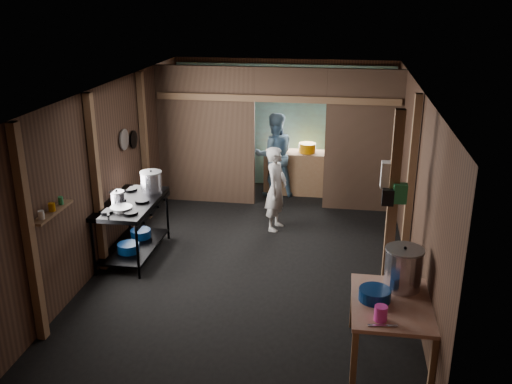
% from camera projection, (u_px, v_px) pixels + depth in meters
% --- Properties ---
extents(floor, '(4.50, 7.00, 0.00)m').
position_uv_depth(floor, '(258.00, 254.00, 8.81)').
color(floor, black).
rests_on(floor, ground).
extents(ceiling, '(4.50, 7.00, 0.00)m').
position_uv_depth(ceiling, '(258.00, 87.00, 7.94)').
color(ceiling, '#393939').
rests_on(ceiling, ground).
extents(wall_back, '(4.50, 0.00, 2.60)m').
position_uv_depth(wall_back, '(284.00, 123.00, 11.63)').
color(wall_back, '#462D1F').
rests_on(wall_back, ground).
extents(wall_front, '(4.50, 0.00, 2.60)m').
position_uv_depth(wall_front, '(200.00, 292.00, 5.12)').
color(wall_front, '#462D1F').
rests_on(wall_front, ground).
extents(wall_left, '(0.00, 7.00, 2.60)m').
position_uv_depth(wall_left, '(114.00, 168.00, 8.70)').
color(wall_left, '#462D1F').
rests_on(wall_left, ground).
extents(wall_right, '(0.00, 7.00, 2.60)m').
position_uv_depth(wall_right, '(414.00, 182.00, 8.05)').
color(wall_right, '#462D1F').
rests_on(wall_right, ground).
extents(partition_left, '(1.85, 0.10, 2.60)m').
position_uv_depth(partition_left, '(206.00, 136.00, 10.61)').
color(partition_left, brown).
rests_on(partition_left, floor).
extents(partition_right, '(1.35, 0.10, 2.60)m').
position_uv_depth(partition_right, '(363.00, 142.00, 10.19)').
color(partition_right, brown).
rests_on(partition_right, floor).
extents(partition_header, '(1.30, 0.10, 0.60)m').
position_uv_depth(partition_header, '(291.00, 84.00, 10.05)').
color(partition_header, brown).
rests_on(partition_header, wall_back).
extents(turquoise_panel, '(4.40, 0.06, 2.50)m').
position_uv_depth(turquoise_panel, '(283.00, 126.00, 11.59)').
color(turquoise_panel, '#65B3AD').
rests_on(turquoise_panel, wall_back).
extents(back_counter, '(1.20, 0.50, 0.85)m').
position_uv_depth(back_counter, '(295.00, 172.00, 11.37)').
color(back_counter, brown).
rests_on(back_counter, floor).
extents(wall_clock, '(0.20, 0.03, 0.20)m').
position_uv_depth(wall_clock, '(296.00, 95.00, 11.30)').
color(wall_clock, silver).
rests_on(wall_clock, wall_back).
extents(post_left_a, '(0.10, 0.12, 2.60)m').
position_uv_depth(post_left_a, '(29.00, 237.00, 6.27)').
color(post_left_a, brown).
rests_on(post_left_a, floor).
extents(post_left_b, '(0.10, 0.12, 2.60)m').
position_uv_depth(post_left_b, '(97.00, 185.00, 7.94)').
color(post_left_b, brown).
rests_on(post_left_b, floor).
extents(post_left_c, '(0.10, 0.12, 2.60)m').
position_uv_depth(post_left_c, '(144.00, 148.00, 9.81)').
color(post_left_c, brown).
rests_on(post_left_c, floor).
extents(post_right, '(0.10, 0.12, 2.60)m').
position_uv_depth(post_right, '(410.00, 187.00, 7.87)').
color(post_right, brown).
rests_on(post_right, floor).
extents(post_free, '(0.12, 0.12, 2.60)m').
position_uv_depth(post_free, '(392.00, 214.00, 6.90)').
color(post_free, brown).
rests_on(post_free, floor).
extents(cross_beam, '(4.40, 0.12, 0.12)m').
position_uv_depth(cross_beam, '(276.00, 99.00, 10.12)').
color(cross_beam, brown).
rests_on(cross_beam, wall_left).
extents(pan_lid_big, '(0.03, 0.34, 0.34)m').
position_uv_depth(pan_lid_big, '(124.00, 140.00, 8.95)').
color(pan_lid_big, gray).
rests_on(pan_lid_big, wall_left).
extents(pan_lid_small, '(0.03, 0.30, 0.30)m').
position_uv_depth(pan_lid_small, '(134.00, 139.00, 9.35)').
color(pan_lid_small, black).
rests_on(pan_lid_small, wall_left).
extents(wall_shelf, '(0.14, 0.80, 0.03)m').
position_uv_depth(wall_shelf, '(53.00, 212.00, 6.70)').
color(wall_shelf, brown).
rests_on(wall_shelf, wall_left).
extents(jar_white, '(0.07, 0.07, 0.10)m').
position_uv_depth(jar_white, '(41.00, 215.00, 6.44)').
color(jar_white, silver).
rests_on(jar_white, wall_shelf).
extents(jar_yellow, '(0.08, 0.08, 0.10)m').
position_uv_depth(jar_yellow, '(52.00, 207.00, 6.68)').
color(jar_yellow, '#B36903').
rests_on(jar_yellow, wall_shelf).
extents(jar_green, '(0.06, 0.06, 0.10)m').
position_uv_depth(jar_green, '(61.00, 201.00, 6.88)').
color(jar_green, '#288C4C').
rests_on(jar_green, wall_shelf).
extents(bag_white, '(0.22, 0.15, 0.32)m').
position_uv_depth(bag_white, '(390.00, 175.00, 6.82)').
color(bag_white, silver).
rests_on(bag_white, post_free).
extents(bag_green, '(0.16, 0.12, 0.24)m').
position_uv_depth(bag_green, '(400.00, 193.00, 6.73)').
color(bag_green, '#288C4C').
rests_on(bag_green, post_free).
extents(bag_black, '(0.14, 0.10, 0.20)m').
position_uv_depth(bag_black, '(388.00, 197.00, 6.75)').
color(bag_black, black).
rests_on(bag_black, post_free).
extents(gas_range, '(0.78, 1.53, 0.90)m').
position_uv_depth(gas_range, '(133.00, 229.00, 8.61)').
color(gas_range, black).
rests_on(gas_range, floor).
extents(prep_table, '(0.87, 1.19, 0.70)m').
position_uv_depth(prep_table, '(390.00, 330.00, 6.22)').
color(prep_table, tan).
rests_on(prep_table, floor).
extents(stove_pot_large, '(0.44, 0.44, 0.34)m').
position_uv_depth(stove_pot_large, '(151.00, 182.00, 8.83)').
color(stove_pot_large, silver).
rests_on(stove_pot_large, gas_range).
extents(stove_pot_med, '(0.30, 0.30, 0.20)m').
position_uv_depth(stove_pot_med, '(117.00, 198.00, 8.37)').
color(stove_pot_med, silver).
rests_on(stove_pot_med, gas_range).
extents(frying_pan, '(0.52, 0.62, 0.07)m').
position_uv_depth(frying_pan, '(121.00, 208.00, 8.11)').
color(frying_pan, gray).
rests_on(frying_pan, gas_range).
extents(blue_tub_front, '(0.33, 0.33, 0.13)m').
position_uv_depth(blue_tub_front, '(128.00, 248.00, 8.47)').
color(blue_tub_front, '#062355').
rests_on(blue_tub_front, gas_range).
extents(blue_tub_back, '(0.32, 0.32, 0.13)m').
position_uv_depth(blue_tub_back, '(141.00, 234.00, 8.96)').
color(blue_tub_back, '#062355').
rests_on(blue_tub_back, gas_range).
extents(stock_pot, '(0.50, 0.50, 0.50)m').
position_uv_depth(stock_pot, '(403.00, 269.00, 6.32)').
color(stock_pot, silver).
rests_on(stock_pot, prep_table).
extents(wash_basin, '(0.41, 0.41, 0.13)m').
position_uv_depth(wash_basin, '(375.00, 294.00, 6.13)').
color(wash_basin, '#062355').
rests_on(wash_basin, prep_table).
extents(pink_bucket, '(0.15, 0.15, 0.16)m').
position_uv_depth(pink_bucket, '(381.00, 313.00, 5.74)').
color(pink_bucket, '#F135AF').
rests_on(pink_bucket, prep_table).
extents(knife, '(0.30, 0.07, 0.01)m').
position_uv_depth(knife, '(383.00, 325.00, 5.67)').
color(knife, silver).
rests_on(knife, prep_table).
extents(yellow_tub, '(0.34, 0.34, 0.19)m').
position_uv_depth(yellow_tub, '(307.00, 148.00, 11.16)').
color(yellow_tub, '#B36903').
rests_on(yellow_tub, back_counter).
extents(red_cup, '(0.13, 0.13, 0.15)m').
position_uv_depth(red_cup, '(275.00, 147.00, 11.26)').
color(red_cup, '#AC0828').
rests_on(red_cup, back_counter).
extents(cook, '(0.45, 0.59, 1.45)m').
position_uv_depth(cook, '(276.00, 189.00, 9.52)').
color(cook, beige).
rests_on(cook, floor).
extents(worker_back, '(0.96, 0.84, 1.67)m').
position_uv_depth(worker_back, '(274.00, 155.00, 11.08)').
color(worker_back, slate).
rests_on(worker_back, floor).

